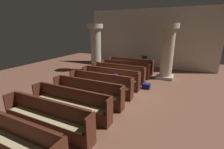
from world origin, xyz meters
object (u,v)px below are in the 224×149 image
at_px(pew_row_1, 125,68).
at_px(pew_row_7, 46,116).
at_px(pillar_far_side, 96,47).
at_px(pew_row_4, 100,83).
at_px(pew_row_6, 70,102).
at_px(pillar_aisle_side, 168,51).
at_px(pew_row_5, 87,91).
at_px(lectern, 144,64).
at_px(pew_row_0, 130,65).
at_px(pew_row_2, 118,72).
at_px(kneeler_box_navy, 146,86).
at_px(pew_row_3, 110,77).
at_px(pew_row_8, 11,138).
at_px(hymn_book, 115,75).

relative_size(pew_row_1, pew_row_7, 1.00).
distance_m(pew_row_7, pillar_far_side, 7.45).
height_order(pew_row_1, pew_row_4, same).
bearing_deg(pew_row_6, pillar_aisle_side, 67.80).
distance_m(pew_row_5, pew_row_7, 2.17).
height_order(pillar_far_side, lectern, pillar_far_side).
bearing_deg(pew_row_0, pew_row_1, -90.00).
height_order(pew_row_2, kneeler_box_navy, pew_row_2).
distance_m(pew_row_1, lectern, 2.32).
relative_size(pew_row_6, pillar_far_side, 0.98).
relative_size(pew_row_3, pew_row_8, 1.00).
height_order(pew_row_0, hymn_book, hymn_book).
relative_size(pew_row_1, pillar_aisle_side, 0.98).
relative_size(pew_row_0, pew_row_7, 1.00).
height_order(pew_row_0, pew_row_7, same).
bearing_deg(pew_row_3, pew_row_7, -90.00).
height_order(pew_row_4, pew_row_5, same).
xyz_separation_m(pew_row_0, pillar_aisle_side, (2.49, -0.41, 1.23)).
relative_size(pew_row_7, pillar_far_side, 0.98).
bearing_deg(pew_row_1, pew_row_2, -90.00).
bearing_deg(pew_row_0, pew_row_6, -90.00).
xyz_separation_m(pillar_far_side, kneeler_box_navy, (4.30, -2.05, -1.61)).
relative_size(pew_row_0, pew_row_6, 1.00).
relative_size(pew_row_0, pew_row_2, 1.00).
distance_m(pew_row_2, pew_row_5, 3.26).
relative_size(pew_row_8, pillar_far_side, 0.98).
bearing_deg(hymn_book, pew_row_4, -165.60).
bearing_deg(kneeler_box_navy, pew_row_1, 138.69).
height_order(pew_row_0, pew_row_6, same).
bearing_deg(pew_row_1, pew_row_0, 90.00).
bearing_deg(kneeler_box_navy, pew_row_4, -138.84).
height_order(pew_row_4, pillar_far_side, pillar_far_side).
bearing_deg(pillar_aisle_side, pew_row_6, -112.20).
xyz_separation_m(pew_row_5, pew_row_7, (0.00, -2.17, 0.00)).
distance_m(pew_row_7, pillar_aisle_side, 7.71).
bearing_deg(pew_row_1, pillar_far_side, 170.36).
relative_size(pew_row_4, kneeler_box_navy, 8.43).
xyz_separation_m(pew_row_1, kneeler_box_navy, (1.86, -1.63, -0.38)).
bearing_deg(pew_row_2, pew_row_0, 90.00).
bearing_deg(pew_row_0, hymn_book, -80.13).
bearing_deg(pew_row_0, pew_row_4, -90.00).
bearing_deg(pew_row_7, pillar_aisle_side, 70.89).
bearing_deg(kneeler_box_navy, pew_row_7, -110.84).
bearing_deg(pew_row_3, pew_row_0, 90.00).
xyz_separation_m(pew_row_0, pew_row_1, (0.00, -1.09, 0.00)).
bearing_deg(pillar_far_side, lectern, 29.81).
bearing_deg(pew_row_6, pew_row_8, -90.00).
bearing_deg(lectern, pew_row_2, -101.96).
distance_m(pew_row_4, pew_row_8, 4.34).
bearing_deg(pew_row_6, pew_row_2, 90.00).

